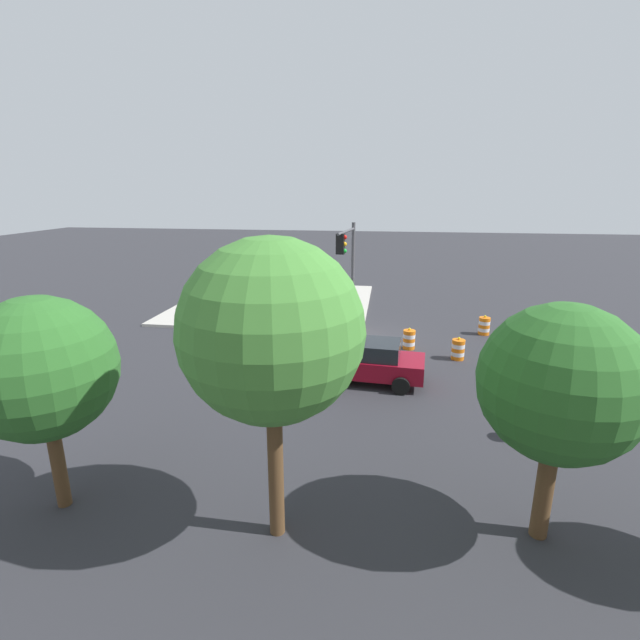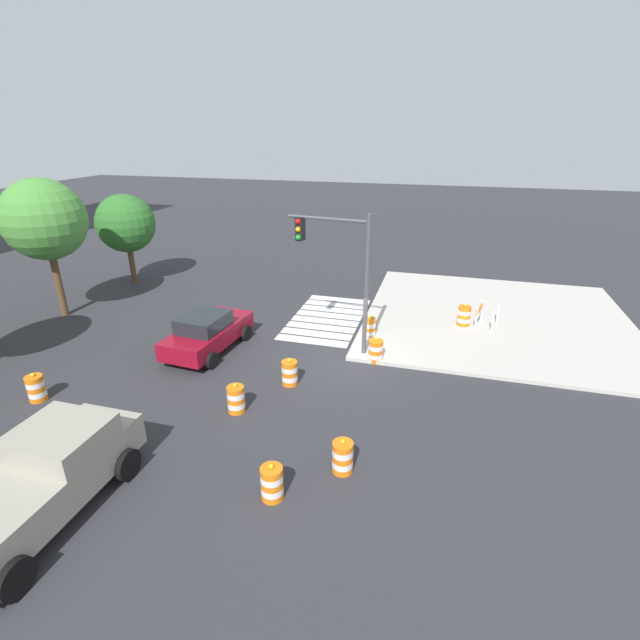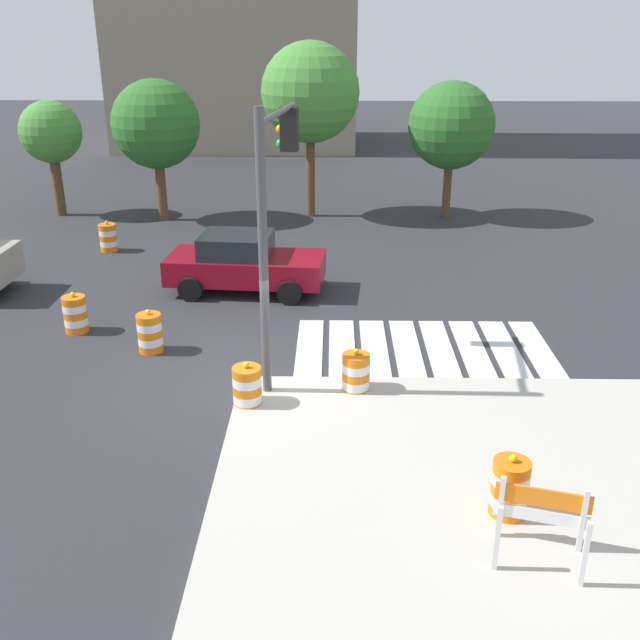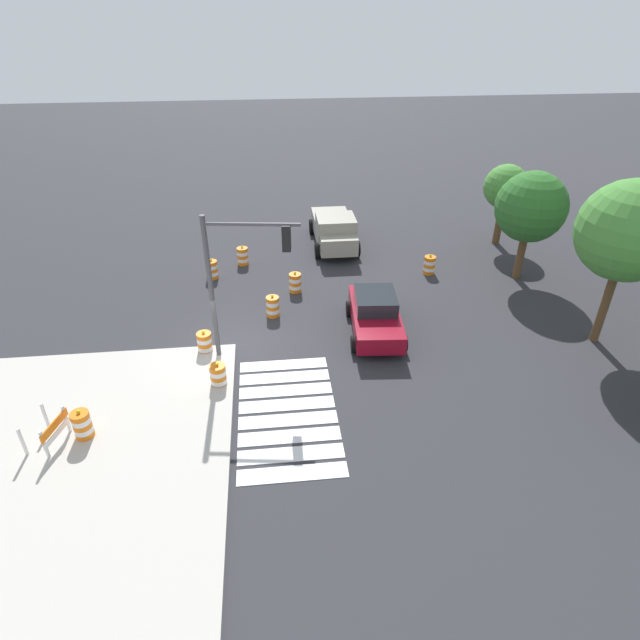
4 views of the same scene
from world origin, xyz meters
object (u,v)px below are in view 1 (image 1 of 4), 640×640
street_tree_streetside_far (561,384)px  traffic_barrel_crosswalk_end (529,426)px  traffic_barrel_on_sidewalk (292,302)px  traffic_light_pole (348,261)px  traffic_barrel_lane_center (409,339)px  construction_barricade (291,297)px  traffic_barrel_median_far (458,349)px  traffic_barrel_far_curb (318,323)px  traffic_barrel_near_corner (359,322)px  traffic_barrel_opposite_curb (520,336)px  sports_car (369,361)px  pickup_truck (606,365)px  street_tree_streetside_near (272,331)px  street_tree_corner_lot (42,369)px  traffic_barrel_median_near (484,326)px

street_tree_streetside_far → traffic_barrel_crosswalk_end: bearing=-102.2°
traffic_barrel_on_sidewalk → traffic_light_pole: size_ratio=0.19×
traffic_barrel_lane_center → street_tree_streetside_far: (-2.35, 11.94, 3.10)m
traffic_light_pole → traffic_barrel_on_sidewalk: bearing=-52.6°
construction_barricade → traffic_barrel_median_far: bearing=139.1°
traffic_barrel_median_far → traffic_barrel_lane_center: (2.08, -1.10, 0.00)m
traffic_barrel_far_curb → traffic_light_pole: traffic_light_pole is taller
traffic_barrel_near_corner → traffic_barrel_opposite_curb: (-7.83, 1.30, 0.00)m
sports_car → traffic_barrel_on_sidewalk: size_ratio=4.35×
traffic_barrel_median_far → pickup_truck: bearing=153.4°
traffic_light_pole → street_tree_streetside_near: (0.29, 13.68, 0.70)m
traffic_light_pole → street_tree_streetside_far: 14.01m
traffic_light_pole → street_tree_streetside_far: (-5.34, 12.95, -0.36)m
sports_car → traffic_barrel_median_far: 4.81m
sports_car → street_tree_streetside_far: street_tree_streetside_far is taller
traffic_barrel_crosswalk_end → construction_barricade: construction_barricade is taller
traffic_barrel_lane_center → street_tree_corner_lot: bearing=55.8°
traffic_barrel_crosswalk_end → traffic_barrel_lane_center: (3.24, -7.81, 0.00)m
sports_car → traffic_barrel_lane_center: (-1.68, -4.08, -0.36)m
pickup_truck → traffic_barrel_on_sidewalk: (13.80, -9.55, -0.37)m
construction_barricade → street_tree_corner_lot: (1.48, 19.31, 2.74)m
traffic_barrel_near_corner → street_tree_corner_lot: size_ratio=0.20×
traffic_barrel_opposite_curb → street_tree_corner_lot: 19.82m
traffic_barrel_near_corner → traffic_barrel_crosswalk_end: same height
pickup_truck → traffic_barrel_far_curb: bearing=-25.7°
pickup_truck → traffic_barrel_lane_center: 7.88m
traffic_barrel_lane_center → traffic_barrel_on_sidewalk: traffic_barrel_on_sidewalk is taller
traffic_barrel_median_near → traffic_barrel_median_far: bearing=65.0°
sports_car → pickup_truck: size_ratio=0.86×
pickup_truck → street_tree_corner_lot: street_tree_corner_lot is taller
traffic_barrel_crosswalk_end → traffic_barrel_median_far: size_ratio=1.00×
traffic_barrel_median_far → traffic_light_pole: (5.07, -2.11, 3.46)m
street_tree_streetside_near → traffic_barrel_crosswalk_end: bearing=-143.3°
traffic_barrel_near_corner → traffic_barrel_opposite_curb: 7.93m
street_tree_streetside_far → sports_car: bearing=-62.8°
traffic_barrel_near_corner → traffic_barrel_opposite_curb: size_ratio=1.00×
pickup_truck → construction_barricade: (14.05, -10.36, -0.25)m
traffic_barrel_median_far → traffic_barrel_on_sidewalk: 11.35m
traffic_barrel_far_curb → traffic_barrel_opposite_curb: bearing=176.1°
traffic_barrel_far_curb → traffic_barrel_lane_center: same height
traffic_barrel_median_near → construction_barricade: construction_barricade is taller
sports_car → traffic_barrel_far_curb: bearing=-64.3°
traffic_barrel_crosswalk_end → street_tree_streetside_near: street_tree_streetside_near is taller
pickup_truck → traffic_barrel_median_far: (4.93, -2.47, -0.52)m
traffic_barrel_median_near → street_tree_corner_lot: street_tree_corner_lot is taller
traffic_barrel_median_near → traffic_barrel_opposite_curb: (-1.40, 1.45, 0.00)m
street_tree_streetside_far → traffic_light_pole: bearing=-67.6°
sports_car → traffic_barrel_median_far: bearing=-141.6°
traffic_barrel_median_far → street_tree_streetside_far: size_ratio=0.20×
street_tree_streetside_near → street_tree_corner_lot: 5.36m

